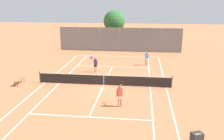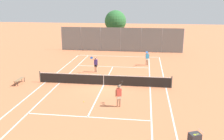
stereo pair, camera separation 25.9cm
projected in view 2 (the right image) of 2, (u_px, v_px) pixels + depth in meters
The scene contains 12 objects.
ground_plane at pixel (104, 85), 22.39m from camera, with size 120.00×120.00×0.00m, color #C67047.
court_line_markings at pixel (104, 85), 22.39m from camera, with size 11.10×23.90×0.01m.
tennis_net at pixel (104, 80), 22.26m from camera, with size 12.00×0.10×1.07m.
ball_cart at pixel (195, 139), 12.73m from camera, with size 0.75×0.67×0.96m.
player_near_side at pixel (119, 94), 17.63m from camera, with size 0.50×0.86×1.77m.
player_far_left at pixel (96, 64), 26.11m from camera, with size 0.75×0.72×1.77m.
player_far_right at pixel (147, 57), 28.88m from camera, with size 0.48×0.87×1.77m.
loose_tennis_ball_0 at pixel (106, 65), 28.99m from camera, with size 0.07×0.07×0.07m, color #D1DB33.
loose_tennis_ball_1 at pixel (84, 102), 18.65m from camera, with size 0.07×0.07×0.07m, color #D1DB33.
courtside_bench at pixel (20, 80), 22.60m from camera, with size 0.36×1.50×0.47m.
back_fence at pixel (121, 40), 36.48m from camera, with size 17.97×0.08×3.52m.
tree_behind_left at pixel (115, 22), 38.89m from camera, with size 3.34×3.34×5.83m.
Camera 2 is at (3.54, -20.90, 7.39)m, focal length 40.00 mm.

